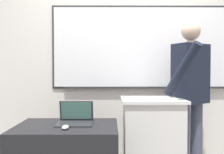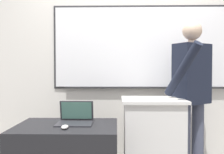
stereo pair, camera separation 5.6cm
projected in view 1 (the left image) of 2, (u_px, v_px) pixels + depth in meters
name	position (u px, v px, depth m)	size (l,w,h in m)	color
back_wall	(122.00, 56.00, 3.06)	(6.40, 0.17, 2.78)	silver
lectern_podium	(152.00, 142.00, 2.48)	(0.64, 0.50, 0.92)	silver
person_presenter	(191.00, 90.00, 2.58)	(0.56, 0.71, 1.75)	#474C60
laptop	(75.00, 117.00, 2.28)	(0.34, 0.27, 0.21)	#28282D
wireless_keyboard	(154.00, 98.00, 2.40)	(0.43, 0.13, 0.02)	beige
computer_mouse_by_laptop	(65.00, 127.00, 2.04)	(0.06, 0.10, 0.03)	silver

